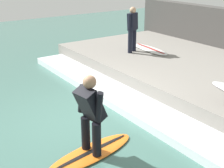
# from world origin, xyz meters

# --- Properties ---
(ground_plane) EXTENTS (28.00, 28.00, 0.00)m
(ground_plane) POSITION_xyz_m (0.00, 0.00, 0.00)
(ground_plane) COLOR #426B60
(concrete_ledge) EXTENTS (4.40, 9.84, 0.52)m
(concrete_ledge) POSITION_xyz_m (4.08, 0.00, 0.26)
(concrete_ledge) COLOR gray
(concrete_ledge) RESTS_ON ground_plane
(wave_foam_crest) EXTENTS (0.95, 9.35, 0.19)m
(wave_foam_crest) POSITION_xyz_m (1.40, 0.00, 0.10)
(wave_foam_crest) COLOR silver
(wave_foam_crest) RESTS_ON ground_plane
(surfboard_riding) EXTENTS (1.97, 0.83, 0.07)m
(surfboard_riding) POSITION_xyz_m (-0.47, -1.26, 0.03)
(surfboard_riding) COLOR orange
(surfboard_riding) RESTS_ON ground_plane
(surfer_riding) EXTENTS (0.52, 0.68, 1.49)m
(surfer_riding) POSITION_xyz_m (-0.47, -1.26, 0.89)
(surfer_riding) COLOR black
(surfer_riding) RESTS_ON surfboard_riding
(surfer_waiting_near) EXTENTS (0.48, 0.36, 1.50)m
(surfer_waiting_near) POSITION_xyz_m (3.43, 2.48, 1.36)
(surfer_waiting_near) COLOR black
(surfer_waiting_near) RESTS_ON concrete_ledge
(surfboard_waiting_near) EXTENTS (0.74, 1.84, 0.07)m
(surfboard_waiting_near) POSITION_xyz_m (4.10, 2.31, 0.55)
(surfboard_waiting_near) COLOR white
(surfboard_waiting_near) RESTS_ON concrete_ledge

